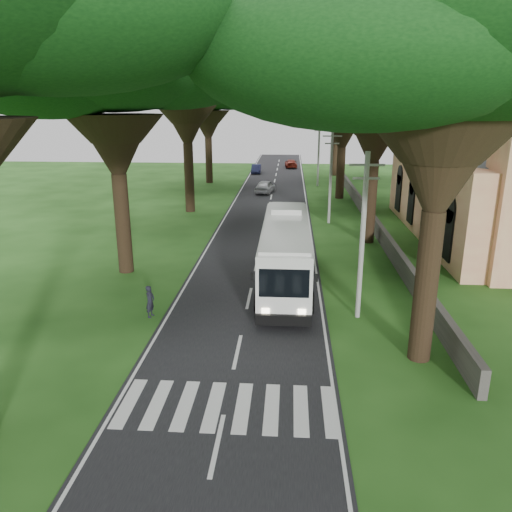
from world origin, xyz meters
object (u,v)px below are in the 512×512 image
at_px(pole_near, 363,234).
at_px(coach_bus, 285,251).
at_px(distant_car_a, 265,186).
at_px(distant_car_c, 291,163).
at_px(pole_mid, 331,175).
at_px(pole_far, 319,152).
at_px(distant_car_b, 256,169).
at_px(church, 503,175).
at_px(pedestrian, 150,301).

relative_size(pole_near, coach_bus, 0.64).
xyz_separation_m(pole_near, distant_car_a, (-6.30, 34.63, -3.42)).
bearing_deg(distant_car_c, distant_car_a, 79.34).
bearing_deg(pole_mid, pole_far, 90.00).
xyz_separation_m(coach_bus, distant_car_a, (-2.69, 30.19, -1.21)).
bearing_deg(pole_far, distant_car_b, 126.58).
bearing_deg(distant_car_c, pole_mid, 91.41).
relative_size(coach_bus, distant_car_b, 3.26).
height_order(pole_near, coach_bus, pole_near).
relative_size(church, distant_car_a, 5.61).
bearing_deg(distant_car_b, pedestrian, -92.65).
xyz_separation_m(pole_far, distant_car_b, (-8.50, 11.45, -3.52)).
distance_m(pole_mid, coach_bus, 16.13).
bearing_deg(distant_car_b, coach_bus, -84.94).
bearing_deg(pedestrian, distant_car_c, 6.33).
bearing_deg(distant_car_c, church, 106.57).
bearing_deg(church, distant_car_a, 134.36).
bearing_deg(distant_car_a, coach_bus, 106.25).
relative_size(pole_near, distant_car_b, 2.10).
relative_size(church, distant_car_b, 6.30).
relative_size(pole_far, distant_car_a, 1.87).
distance_m(church, pole_far, 27.41).
bearing_deg(church, pole_mid, 160.19).
relative_size(pole_far, pedestrian, 5.00).
relative_size(distant_car_a, distant_car_b, 1.12).
xyz_separation_m(pole_mid, coach_bus, (-3.61, -15.56, -2.21)).
bearing_deg(distant_car_c, pole_near, 89.69).
xyz_separation_m(pole_near, distant_car_c, (-3.36, 58.35, -3.51)).
height_order(church, coach_bus, church).
bearing_deg(pedestrian, pole_mid, -13.24).
bearing_deg(pole_far, coach_bus, -95.80).
xyz_separation_m(church, coach_bus, (-15.98, -11.11, -2.94)).
distance_m(pole_near, pole_mid, 20.00).
relative_size(pole_near, pole_mid, 1.00).
distance_m(coach_bus, distant_car_a, 30.33).
xyz_separation_m(church, pole_far, (-12.36, 24.45, -0.73)).
bearing_deg(coach_bus, distant_car_b, 95.85).
height_order(coach_bus, distant_car_b, coach_bus).
height_order(coach_bus, distant_car_a, coach_bus).
height_order(coach_bus, pedestrian, coach_bus).
bearing_deg(distant_car_b, distant_car_c, 52.44).
distance_m(church, pedestrian, 28.02).
distance_m(pole_far, pedestrian, 42.04).
xyz_separation_m(church, pole_mid, (-12.36, 4.45, -0.73)).
distance_m(church, distant_car_b, 41.74).
relative_size(church, pole_far, 3.00).
bearing_deg(distant_car_a, pole_mid, 124.46).
xyz_separation_m(distant_car_b, distant_car_c, (5.14, 6.89, 0.02)).
bearing_deg(church, pole_near, -128.50).
height_order(distant_car_b, pedestrian, pedestrian).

